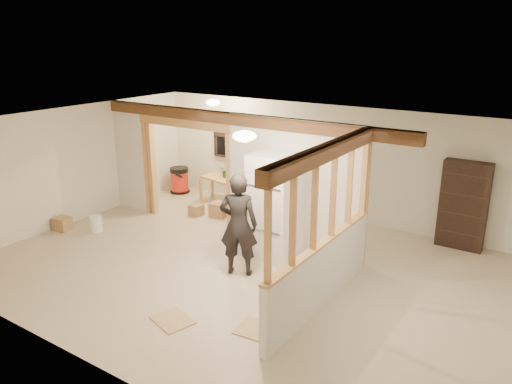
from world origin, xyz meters
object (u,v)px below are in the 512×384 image
Objects in this scene: refrigerator at (275,206)px; work_table at (222,191)px; bookshelf at (463,205)px; woman at (239,225)px; shop_vac at (179,180)px.

refrigerator is 3.20m from work_table.
bookshelf is at bearing 17.25° from work_table.
bookshelf is (5.33, 0.49, 0.52)m from work_table.
woman is 4.93m from shop_vac.
refrigerator reaches higher than work_table.
refrigerator is 1.82× the size of work_table.
work_table and shop_vac have the same top height.
work_table is 0.63× the size of bookshelf.
woman reaches higher than shop_vac.
shop_vac is at bearing 154.38° from refrigerator.
refrigerator is 4.57m from shop_vac.
shop_vac is (-1.51, 0.16, 0.00)m from work_table.
work_table is at bearing 144.99° from refrigerator.
refrigerator is 3.59m from bookshelf.
bookshelf reaches higher than work_table.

